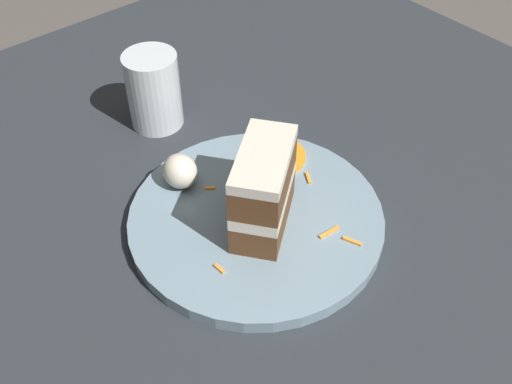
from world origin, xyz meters
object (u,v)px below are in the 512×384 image
Objects in this scene: cream_dollop at (180,171)px; drinking_glass at (154,95)px; plate at (256,219)px; orange_garnish at (276,156)px; cake_slice at (263,189)px.

cream_dollop is 0.42× the size of drinking_glass.
plate is 6.67× the size of cream_dollop.
drinking_glass is at bearing 19.11° from orange_garnish.
cake_slice is at bearing 174.53° from plate.
drinking_glass is at bearing 137.87° from cake_slice.
orange_garnish is 0.19m from drinking_glass.
cream_dollop reaches higher than plate.
plate is at bearing -159.44° from cream_dollop.
cream_dollop reaches higher than orange_garnish.
drinking_glass is at bearing -5.08° from plate.
orange_garnish reaches higher than plate.
plate is at bearing 174.92° from drinking_glass.
orange_garnish is (0.06, -0.08, 0.01)m from plate.
drinking_glass is at bearing -22.19° from cream_dollop.
cake_slice is 1.12× the size of drinking_glass.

